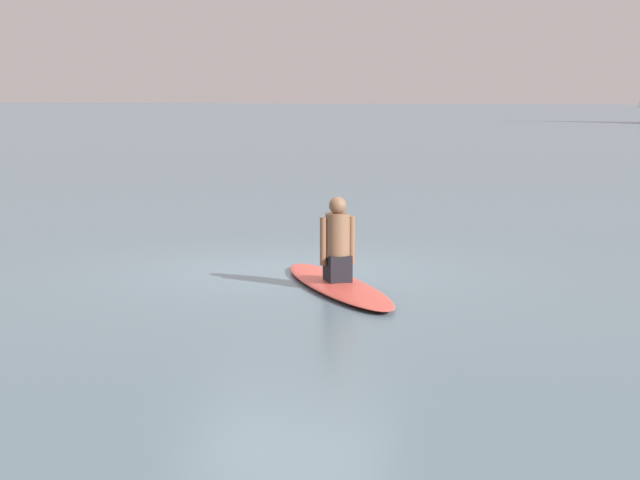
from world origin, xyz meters
TOP-DOWN VIEW (x-y plane):
  - ground_plane at (0.00, 0.00)m, footprint 400.00×400.00m
  - surfboard at (-0.95, 1.00)m, footprint 2.39×3.09m
  - person_paddler at (-0.95, 1.00)m, footprint 0.39×0.40m

SIDE VIEW (x-z plane):
  - ground_plane at x=0.00m, z-range 0.00..0.00m
  - surfboard at x=-0.95m, z-range 0.00..0.09m
  - person_paddler at x=-0.95m, z-range 0.05..0.99m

